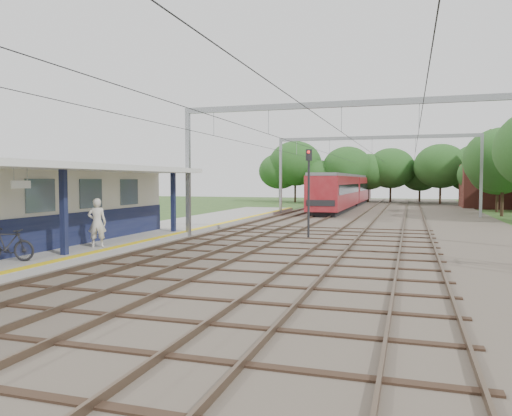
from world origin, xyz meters
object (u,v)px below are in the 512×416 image
at_px(person, 97,223).
at_px(bicycle, 7,244).
at_px(signal_post, 309,181).
at_px(train, 347,190).

distance_m(person, bicycle, 4.12).
bearing_deg(signal_post, train, 81.23).
bearing_deg(train, bicycle, -98.20).
xyz_separation_m(person, bicycle, (-0.81, -4.01, -0.45)).
distance_m(person, signal_post, 11.04).
height_order(bicycle, signal_post, signal_post).
relative_size(person, bicycle, 1.07).
relative_size(bicycle, train, 0.06).
bearing_deg(person, signal_post, -155.98).
relative_size(person, signal_post, 0.43).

